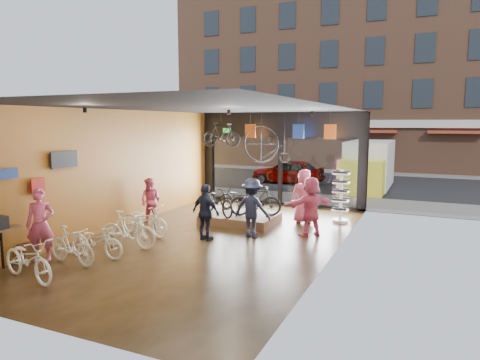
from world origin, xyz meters
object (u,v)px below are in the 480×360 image
Objects in this scene: street_car at (288,171)px; customer_1 at (151,201)px; sunglasses_rack at (341,196)px; customer_4 at (304,196)px; floor_bike_2 at (97,241)px; display_platform at (240,218)px; display_bike_mid at (256,201)px; customer_0 at (40,224)px; hung_bike at (221,135)px; penny_farthing at (268,145)px; floor_bike_4 at (145,220)px; customer_3 at (252,208)px; customer_2 at (206,212)px; display_bike_left at (218,201)px; display_bike_right at (239,198)px; floor_bike_3 at (128,230)px; customer_5 at (311,206)px; floor_bike_1 at (72,245)px; box_truck at (367,167)px; floor_bike_0 at (28,259)px.

customer_1 is (-1.24, -11.16, 0.10)m from street_car.
customer_4 is at bearing -139.43° from sunglasses_rack.
display_platform is at bearing -20.86° from floor_bike_2.
display_bike_mid is 0.93× the size of customer_4.
hung_bike is at bearing 46.60° from customer_0.
penny_farthing reaches higher than street_car.
customer_4 reaches higher than customer_0.
hung_bike is at bearing -175.20° from sunglasses_rack.
penny_farthing is (1.41, -7.03, 1.82)m from street_car.
display_bike_mid is 0.95× the size of sunglasses_rack.
customer_3 reaches higher than floor_bike_4.
customer_0 reaches higher than floor_bike_2.
floor_bike_4 is 0.76× the size of display_platform.
floor_bike_4 is 1.98m from customer_2.
display_bike_right is (0.33, 0.96, -0.06)m from display_bike_left.
customer_5 reaches higher than floor_bike_3.
floor_bike_2 is 5.41m from display_bike_mid.
sunglasses_rack is (5.05, 7.03, 0.44)m from floor_bike_1.
customer_2 is at bearing 143.20° from display_bike_mid.
customer_2 is (0.26, -2.91, 0.09)m from display_bike_right.
floor_bike_0 is (-4.96, -15.53, -0.75)m from box_truck.
floor_bike_1 is 5.92m from display_platform.
sunglasses_rack reaches higher than display_bike_mid.
street_car is at bearing -4.66° from floor_bike_3.
floor_bike_2 is at bearing -168.10° from floor_bike_4.
display_bike_left is at bearing -8.63° from floor_bike_1.
customer_0 is (-1.07, -0.73, 0.48)m from floor_bike_2.
customer_4 is 1.02× the size of customer_5.
floor_bike_1 is at bearing 171.93° from hung_bike.
street_car is 15.35m from floor_bike_1.
display_bike_right is 0.92× the size of customer_5.
penny_farthing is 1.16× the size of hung_bike.
floor_bike_3 is at bearing 47.49° from customer_4.
floor_bike_2 is at bearing -3.07° from customer_5.
customer_1 reaches higher than floor_bike_3.
display_bike_mid is at bearing -137.91° from hung_bike.
customer_2 is (2.84, 3.26, -0.09)m from customer_0.
hung_bike reaches higher than display_bike_right.
floor_bike_1 is 0.85× the size of customer_0.
customer_0 is at bearing 62.16° from customer_2.
box_truck is 3.81× the size of floor_bike_2.
penny_farthing reaches higher than customer_1.
display_bike_left is at bearing -111.22° from box_truck.
customer_3 is at bearing -128.56° from customer_2.
hung_bike is at bearing 57.17° from display_bike_left.
floor_bike_3 is 0.94× the size of customer_0.
floor_bike_0 is 9.68m from sunglasses_rack.
floor_bike_1 is (-0.53, -15.34, -0.21)m from street_car.
display_bike_left is at bearing 4.57° from street_car.
floor_bike_2 is 7.33m from hung_bike.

